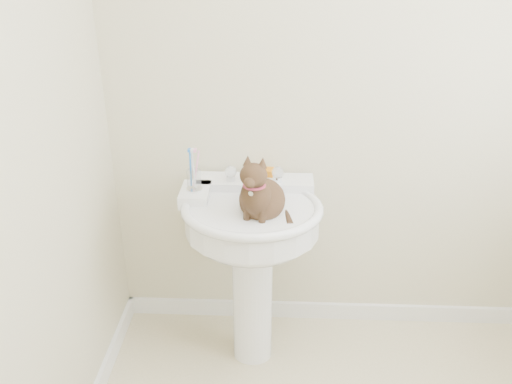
# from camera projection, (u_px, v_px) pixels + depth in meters

# --- Properties ---
(wall_back) EXTENTS (2.20, 0.00, 2.50)m
(wall_back) POSITION_uv_depth(u_px,v_px,m) (357.00, 83.00, 2.30)
(wall_back) COLOR beige
(wall_back) RESTS_ON ground
(baseboard_back) EXTENTS (2.20, 0.02, 0.09)m
(baseboard_back) POSITION_uv_depth(u_px,v_px,m) (338.00, 311.00, 2.82)
(baseboard_back) COLOR white
(baseboard_back) RESTS_ON floor
(pedestal_sink) EXTENTS (0.61, 0.60, 0.84)m
(pedestal_sink) POSITION_uv_depth(u_px,v_px,m) (252.00, 235.00, 2.32)
(pedestal_sink) COLOR white
(pedestal_sink) RESTS_ON floor
(faucet) EXTENTS (0.28, 0.12, 0.14)m
(faucet) POSITION_uv_depth(u_px,v_px,m) (254.00, 174.00, 2.35)
(faucet) COLOR silver
(faucet) RESTS_ON pedestal_sink
(soap_bar) EXTENTS (0.10, 0.07, 0.03)m
(soap_bar) POSITION_uv_depth(u_px,v_px,m) (264.00, 172.00, 2.44)
(soap_bar) COLOR orange
(soap_bar) RESTS_ON pedestal_sink
(toothbrush_cup) EXTENTS (0.07, 0.07, 0.19)m
(toothbrush_cup) POSITION_uv_depth(u_px,v_px,m) (194.00, 180.00, 2.28)
(toothbrush_cup) COLOR silver
(toothbrush_cup) RESTS_ON pedestal_sink
(cat) EXTENTS (0.21, 0.26, 0.38)m
(cat) POSITION_uv_depth(u_px,v_px,m) (261.00, 197.00, 2.17)
(cat) COLOR #4D2E1F
(cat) RESTS_ON pedestal_sink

